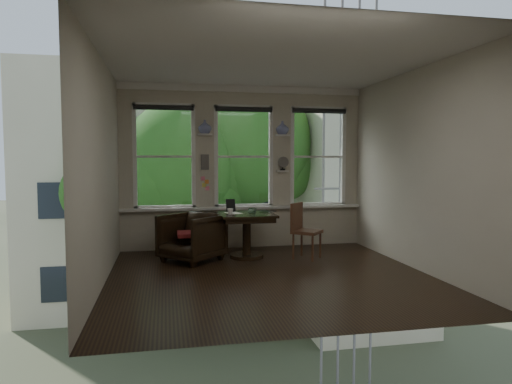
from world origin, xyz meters
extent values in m
plane|color=black|center=(0.00, 0.00, 0.00)|extent=(4.50, 4.50, 0.00)
plane|color=silver|center=(0.00, 0.00, 3.00)|extent=(4.50, 4.50, 0.00)
plane|color=beige|center=(0.00, 2.25, 1.50)|extent=(4.50, 0.00, 4.50)
plane|color=beige|center=(0.00, -2.25, 1.50)|extent=(4.50, 0.00, 4.50)
plane|color=beige|center=(-2.25, 0.00, 1.50)|extent=(0.00, 4.50, 4.50)
plane|color=beige|center=(2.25, 0.00, 1.50)|extent=(0.00, 4.50, 4.50)
cube|color=white|center=(-0.72, 2.15, 2.10)|extent=(0.26, 0.16, 0.03)
cube|color=white|center=(0.72, 2.15, 2.10)|extent=(0.26, 0.16, 0.03)
cube|color=#59544F|center=(-0.72, 2.18, 1.60)|extent=(0.14, 0.06, 0.28)
imported|color=silver|center=(-0.72, 2.15, 2.24)|extent=(0.24, 0.24, 0.25)
imported|color=silver|center=(0.72, 2.15, 2.24)|extent=(0.24, 0.24, 0.25)
imported|color=black|center=(-1.04, 1.18, 0.39)|extent=(1.19, 1.19, 0.78)
cube|color=maroon|center=(-1.04, 1.18, 0.45)|extent=(0.45, 0.45, 0.06)
imported|color=black|center=(0.25, 1.34, 0.76)|extent=(0.35, 0.30, 0.02)
imported|color=white|center=(-0.40, 1.17, 0.80)|extent=(0.11, 0.11, 0.10)
imported|color=white|center=(-0.05, 1.13, 0.80)|extent=(0.16, 0.16, 0.10)
cube|color=black|center=(-0.34, 1.55, 0.86)|extent=(0.17, 0.10, 0.22)
cube|color=silver|center=(-0.33, 1.34, 0.75)|extent=(0.30, 0.35, 0.00)
camera|label=1|loc=(-1.44, -6.18, 1.65)|focal=32.00mm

